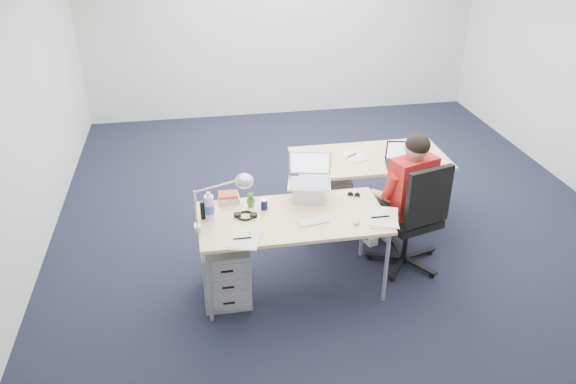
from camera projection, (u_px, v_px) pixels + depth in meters
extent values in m
plane|color=black|center=(338.00, 224.00, 6.06)|extent=(7.00, 7.00, 0.00)
cube|color=silver|center=(283.00, 24.00, 8.42)|extent=(6.00, 0.02, 2.80)
cube|color=silver|center=(560.00, 373.00, 2.36)|extent=(6.00, 0.02, 2.80)
cube|color=silver|center=(13.00, 120.00, 4.93)|extent=(0.02, 7.00, 2.80)
cube|color=#DCBB7E|center=(292.00, 218.00, 4.80)|extent=(1.60, 0.80, 0.03)
cylinder|color=#B7BABC|center=(209.00, 287.00, 4.55)|extent=(0.04, 0.04, 0.70)
cylinder|color=#B7BABC|center=(386.00, 267.00, 4.78)|extent=(0.04, 0.04, 0.70)
cylinder|color=#B7BABC|center=(205.00, 240.00, 5.16)|extent=(0.04, 0.04, 0.70)
cylinder|color=#B7BABC|center=(362.00, 225.00, 5.39)|extent=(0.04, 0.04, 0.70)
cube|color=#DCBB7E|center=(370.00, 158.00, 5.85)|extent=(1.60, 0.80, 0.03)
cylinder|color=#B7BABC|center=(306.00, 212.00, 5.61)|extent=(0.04, 0.04, 0.70)
cylinder|color=#B7BABC|center=(447.00, 199.00, 5.84)|extent=(0.04, 0.04, 0.70)
cylinder|color=#B7BABC|center=(293.00, 180.00, 6.21)|extent=(0.04, 0.04, 0.70)
cylinder|color=#B7BABC|center=(421.00, 170.00, 6.44)|extent=(0.04, 0.04, 0.70)
cylinder|color=black|center=(406.00, 239.00, 5.32)|extent=(0.05, 0.05, 0.43)
cube|color=black|center=(408.00, 218.00, 5.22)|extent=(0.58, 0.58, 0.08)
cube|color=black|center=(429.00, 197.00, 4.86)|extent=(0.45, 0.17, 0.54)
cube|color=red|center=(412.00, 187.00, 5.07)|extent=(0.46, 0.34, 0.56)
sphere|color=tan|center=(417.00, 147.00, 4.88)|extent=(0.22, 0.22, 0.22)
cube|color=#A3A6A9|center=(226.00, 270.00, 4.88)|extent=(0.40, 0.50, 0.55)
cube|color=#A3A6A9|center=(328.00, 198.00, 6.01)|extent=(0.40, 0.50, 0.55)
cube|color=white|center=(313.00, 221.00, 4.71)|extent=(0.28, 0.15, 0.01)
ellipsoid|color=white|center=(357.00, 222.00, 4.69)|extent=(0.08, 0.10, 0.03)
cylinder|color=#141540|center=(264.00, 204.00, 4.88)|extent=(0.07, 0.07, 0.10)
cylinder|color=silver|center=(209.00, 206.00, 4.69)|extent=(0.10, 0.10, 0.26)
cube|color=silver|center=(229.00, 198.00, 4.99)|extent=(0.23, 0.20, 0.08)
cube|color=black|center=(203.00, 211.00, 4.72)|extent=(0.05, 0.04, 0.16)
cube|color=#FCD592|center=(245.00, 239.00, 4.47)|extent=(0.30, 0.36, 0.01)
cube|color=#FCD592|center=(383.00, 218.00, 4.76)|extent=(0.33, 0.39, 0.01)
cylinder|color=white|center=(417.00, 140.00, 6.12)|extent=(0.09, 0.09, 0.10)
cube|color=white|center=(354.00, 156.00, 5.85)|extent=(0.29, 0.35, 0.01)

